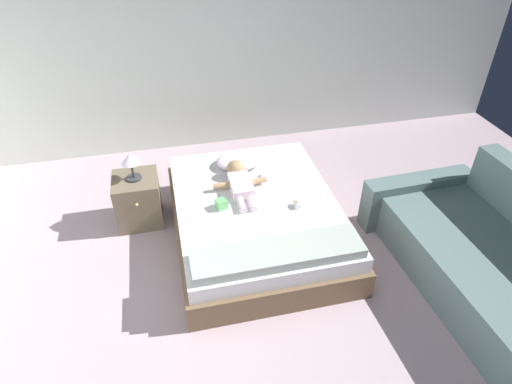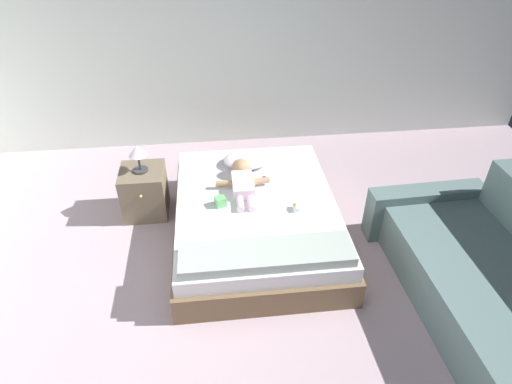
{
  "view_description": "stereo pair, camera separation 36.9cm",
  "coord_description": "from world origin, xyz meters",
  "px_view_note": "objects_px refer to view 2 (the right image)",
  "views": [
    {
      "loc": [
        -0.42,
        -1.97,
        2.81
      ],
      "look_at": [
        0.29,
        1.09,
        0.51
      ],
      "focal_mm": 30.58,
      "sensor_mm": 36.0,
      "label": 1
    },
    {
      "loc": [
        -0.05,
        -2.03,
        2.81
      ],
      "look_at": [
        0.29,
        1.09,
        0.51
      ],
      "focal_mm": 30.58,
      "sensor_mm": 36.0,
      "label": 2
    }
  ],
  "objects_px": {
    "toy_block": "(220,201)",
    "baby_bottle": "(296,207)",
    "bed": "(256,218)",
    "pillow": "(247,160)",
    "lamp": "(138,153)",
    "baby": "(242,180)",
    "nightstand": "(145,192)",
    "toothbrush": "(263,179)",
    "couch": "(500,288)"
  },
  "relations": [
    {
      "from": "toothbrush",
      "to": "couch",
      "type": "relative_size",
      "value": 0.06
    },
    {
      "from": "nightstand",
      "to": "baby_bottle",
      "type": "distance_m",
      "value": 1.55
    },
    {
      "from": "lamp",
      "to": "baby_bottle",
      "type": "height_order",
      "value": "lamp"
    },
    {
      "from": "baby",
      "to": "lamp",
      "type": "relative_size",
      "value": 2.44
    },
    {
      "from": "pillow",
      "to": "toothbrush",
      "type": "relative_size",
      "value": 3.83
    },
    {
      "from": "lamp",
      "to": "toy_block",
      "type": "distance_m",
      "value": 0.93
    },
    {
      "from": "pillow",
      "to": "nightstand",
      "type": "height_order",
      "value": "pillow"
    },
    {
      "from": "toy_block",
      "to": "nightstand",
      "type": "bearing_deg",
      "value": 145.56
    },
    {
      "from": "pillow",
      "to": "lamp",
      "type": "distance_m",
      "value": 1.07
    },
    {
      "from": "baby",
      "to": "baby_bottle",
      "type": "height_order",
      "value": "baby"
    },
    {
      "from": "nightstand",
      "to": "lamp",
      "type": "distance_m",
      "value": 0.45
    },
    {
      "from": "couch",
      "to": "toy_block",
      "type": "height_order",
      "value": "couch"
    },
    {
      "from": "nightstand",
      "to": "lamp",
      "type": "xyz_separation_m",
      "value": [
        0.0,
        0.0,
        0.45
      ]
    },
    {
      "from": "baby",
      "to": "nightstand",
      "type": "relative_size",
      "value": 1.36
    },
    {
      "from": "bed",
      "to": "pillow",
      "type": "height_order",
      "value": "pillow"
    },
    {
      "from": "bed",
      "to": "baby",
      "type": "bearing_deg",
      "value": 112.36
    },
    {
      "from": "lamp",
      "to": "bed",
      "type": "bearing_deg",
      "value": -24.21
    },
    {
      "from": "bed",
      "to": "pillow",
      "type": "distance_m",
      "value": 0.68
    },
    {
      "from": "pillow",
      "to": "baby_bottle",
      "type": "bearing_deg",
      "value": -65.53
    },
    {
      "from": "baby",
      "to": "baby_bottle",
      "type": "distance_m",
      "value": 0.6
    },
    {
      "from": "pillow",
      "to": "baby_bottle",
      "type": "relative_size",
      "value": 5.34
    },
    {
      "from": "baby",
      "to": "pillow",
      "type": "bearing_deg",
      "value": 78.18
    },
    {
      "from": "pillow",
      "to": "baby_bottle",
      "type": "height_order",
      "value": "pillow"
    },
    {
      "from": "couch",
      "to": "lamp",
      "type": "height_order",
      "value": "couch"
    },
    {
      "from": "pillow",
      "to": "baby_bottle",
      "type": "distance_m",
      "value": 0.87
    },
    {
      "from": "baby_bottle",
      "to": "pillow",
      "type": "bearing_deg",
      "value": 114.47
    },
    {
      "from": "baby",
      "to": "nightstand",
      "type": "bearing_deg",
      "value": 166.54
    },
    {
      "from": "bed",
      "to": "baby_bottle",
      "type": "height_order",
      "value": "baby_bottle"
    },
    {
      "from": "toy_block",
      "to": "baby_bottle",
      "type": "height_order",
      "value": "toy_block"
    },
    {
      "from": "pillow",
      "to": "nightstand",
      "type": "distance_m",
      "value": 1.07
    },
    {
      "from": "bed",
      "to": "pillow",
      "type": "xyz_separation_m",
      "value": [
        -0.02,
        0.62,
        0.26
      ]
    },
    {
      "from": "toothbrush",
      "to": "couch",
      "type": "xyz_separation_m",
      "value": [
        1.64,
        -1.44,
        -0.15
      ]
    },
    {
      "from": "nightstand",
      "to": "toothbrush",
      "type": "bearing_deg",
      "value": -6.87
    },
    {
      "from": "bed",
      "to": "toy_block",
      "type": "bearing_deg",
      "value": -174.62
    },
    {
      "from": "baby",
      "to": "couch",
      "type": "bearing_deg",
      "value": -36.15
    },
    {
      "from": "bed",
      "to": "lamp",
      "type": "distance_m",
      "value": 1.27
    },
    {
      "from": "toothbrush",
      "to": "lamp",
      "type": "distance_m",
      "value": 1.21
    },
    {
      "from": "bed",
      "to": "pillow",
      "type": "relative_size",
      "value": 4.09
    },
    {
      "from": "nightstand",
      "to": "toy_block",
      "type": "distance_m",
      "value": 0.92
    },
    {
      "from": "toothbrush",
      "to": "baby_bottle",
      "type": "distance_m",
      "value": 0.55
    },
    {
      "from": "baby",
      "to": "baby_bottle",
      "type": "relative_size",
      "value": 7.59
    },
    {
      "from": "bed",
      "to": "toothbrush",
      "type": "distance_m",
      "value": 0.41
    },
    {
      "from": "bed",
      "to": "baby",
      "type": "xyz_separation_m",
      "value": [
        -0.1,
        0.25,
        0.27
      ]
    },
    {
      "from": "toothbrush",
      "to": "lamp",
      "type": "relative_size",
      "value": 0.45
    },
    {
      "from": "lamp",
      "to": "baby_bottle",
      "type": "relative_size",
      "value": 3.1
    },
    {
      "from": "toothbrush",
      "to": "lamp",
      "type": "xyz_separation_m",
      "value": [
        -1.17,
        0.14,
        0.28
      ]
    },
    {
      "from": "baby",
      "to": "nightstand",
      "type": "xyz_separation_m",
      "value": [
        -0.96,
        0.23,
        -0.22
      ]
    },
    {
      "from": "baby",
      "to": "toy_block",
      "type": "distance_m",
      "value": 0.36
    },
    {
      "from": "baby",
      "to": "toothbrush",
      "type": "height_order",
      "value": "baby"
    },
    {
      "from": "nightstand",
      "to": "couch",
      "type": "bearing_deg",
      "value": -29.36
    }
  ]
}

